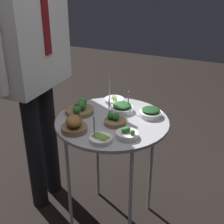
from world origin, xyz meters
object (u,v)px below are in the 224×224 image
bowl_spinach_back_left (122,108)px  serving_cart (112,129)px  bowl_asparagus_front_right (101,139)px  waiter_figure (31,46)px  bowl_broccoli_center (115,120)px  bowl_spinach_mid_left (151,113)px  bowl_broccoli_near_rim (80,109)px  bowl_asparagus_front_left (114,100)px  bowl_broccoli_front_center (127,134)px  bowl_roast_back_right (74,125)px

bowl_spinach_back_left → serving_cart: bearing=174.8°
bowl_spinach_back_left → bowl_asparagus_front_right: (-0.36, -0.03, -0.01)m
waiter_figure → bowl_broccoli_center: bearing=-96.6°
bowl_broccoli_center → bowl_spinach_mid_left: size_ratio=1.13×
bowl_spinach_mid_left → bowl_asparagus_front_right: (-0.37, 0.15, -0.01)m
bowl_broccoli_near_rim → bowl_asparagus_front_right: (-0.25, -0.25, -0.01)m
bowl_asparagus_front_left → waiter_figure: size_ratio=0.10×
bowl_broccoli_front_center → bowl_broccoli_center: bearing=46.1°
bowl_spinach_mid_left → bowl_asparagus_front_right: size_ratio=0.93×
serving_cart → bowl_broccoli_center: 0.10m
bowl_roast_back_right → bowl_spinach_mid_left: bowl_roast_back_right is taller
bowl_broccoli_near_rim → waiter_figure: bearing=86.6°
bowl_spinach_back_left → bowl_broccoli_center: bowl_broccoli_center is taller
bowl_roast_back_right → bowl_broccoli_near_rim: bearing=20.8°
bowl_broccoli_near_rim → waiter_figure: waiter_figure is taller
serving_cart → bowl_broccoli_center: bowl_broccoli_center is taller
serving_cart → bowl_broccoli_near_rim: bearing=87.8°
bowl_asparagus_front_right → bowl_roast_back_right: bearing=77.5°
bowl_broccoli_front_center → bowl_roast_back_right: bearing=100.0°
bowl_broccoli_center → bowl_broccoli_near_rim: bowl_broccoli_center is taller
bowl_roast_back_right → bowl_spinach_mid_left: 0.46m
bowl_spinach_back_left → bowl_roast_back_right: size_ratio=0.79×
bowl_spinach_mid_left → bowl_broccoli_center: bearing=137.2°
serving_cart → waiter_figure: (0.03, 0.53, 0.42)m
bowl_roast_back_right → serving_cart: bearing=-33.7°
serving_cart → bowl_spinach_back_left: size_ratio=5.52×
bowl_spinach_mid_left → bowl_asparagus_front_right: 0.40m
bowl_spinach_back_left → bowl_broccoli_near_rim: bearing=117.6°
serving_cart → bowl_asparagus_front_left: size_ratio=4.46×
waiter_figure → bowl_spinach_mid_left: bearing=-81.9°
bowl_broccoli_near_rim → bowl_asparagus_front_right: bearing=-134.2°
bowl_broccoli_center → bowl_spinach_mid_left: bowl_broccoli_center is taller
serving_cart → bowl_spinach_mid_left: (0.13, -0.19, 0.08)m
bowl_roast_back_right → bowl_asparagus_front_right: size_ratio=1.23×
bowl_spinach_mid_left → waiter_figure: size_ratio=0.07×
bowl_roast_back_right → bowl_broccoli_front_center: (0.05, -0.28, -0.02)m
bowl_broccoli_front_center → waiter_figure: waiter_figure is taller
serving_cart → bowl_broccoli_front_center: 0.22m
bowl_spinach_mid_left → bowl_roast_back_right: bearing=135.7°
serving_cart → bowl_broccoli_near_rim: bowl_broccoli_near_rim is taller
serving_cart → bowl_spinach_back_left: (0.12, -0.01, 0.08)m
bowl_roast_back_right → waiter_figure: (0.23, 0.40, 0.33)m
bowl_asparagus_front_right → waiter_figure: (0.26, 0.57, 0.35)m
bowl_broccoli_near_rim → waiter_figure: size_ratio=0.09×
bowl_spinach_back_left → bowl_roast_back_right: (-0.32, 0.14, 0.01)m
bowl_asparagus_front_left → waiter_figure: waiter_figure is taller
bowl_roast_back_right → waiter_figure: waiter_figure is taller
bowl_roast_back_right → bowl_broccoli_near_rim: size_ratio=1.03×
bowl_broccoli_front_center → bowl_asparagus_front_right: size_ratio=0.82×
bowl_spinach_mid_left → bowl_broccoli_near_rim: 0.42m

